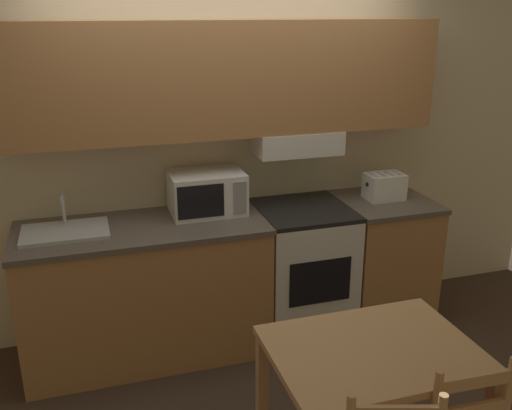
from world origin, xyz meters
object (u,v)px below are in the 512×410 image
object	(u,v)px
dining_table	(372,372)
sink_basin	(65,231)
stove_range	(302,269)
toaster	(384,186)
microwave	(207,192)

from	to	relation	value
dining_table	sink_basin	bearing A→B (deg)	132.10
stove_range	dining_table	size ratio (longest dim) A/B	0.99
toaster	sink_basin	distance (m)	2.21
stove_range	toaster	distance (m)	0.84
sink_basin	microwave	bearing A→B (deg)	7.46
toaster	sink_basin	size ratio (longest dim) A/B	0.54
stove_range	microwave	world-z (taller)	microwave
microwave	toaster	xyz separation A→B (m)	(1.28, -0.10, -0.05)
toaster	dining_table	xyz separation A→B (m)	(-0.87, -1.49, -0.38)
stove_range	dining_table	distance (m)	1.51
toaster	dining_table	bearing A→B (deg)	-120.36
stove_range	sink_basin	distance (m)	1.64
stove_range	dining_table	xyz separation A→B (m)	(-0.24, -1.47, 0.18)
toaster	dining_table	world-z (taller)	toaster
sink_basin	toaster	bearing A→B (deg)	0.51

